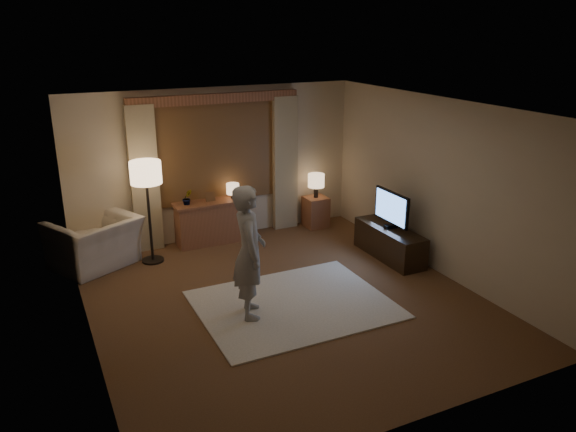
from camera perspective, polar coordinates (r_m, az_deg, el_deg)
room at (r=7.65m, az=-1.89°, el=1.93°), size 5.04×5.54×2.64m
rug at (r=7.61m, az=0.58°, el=-8.97°), size 2.50×2.00×0.02m
sideboard at (r=9.67m, az=-7.75°, el=-0.71°), size 1.20×0.40×0.70m
picture_frame at (r=9.53m, az=-7.87°, el=1.84°), size 0.16×0.02×0.20m
plant at (r=9.40m, az=-10.20°, el=1.81°), size 0.17×0.13×0.30m
table_lamp_sideboard at (r=9.62m, az=-5.63°, el=2.71°), size 0.22×0.22×0.30m
floor_lamp at (r=8.76m, az=-14.22°, el=3.75°), size 0.47×0.47×1.62m
armchair at (r=9.11m, az=-19.04°, el=-2.59°), size 1.54×1.48×0.78m
side_table at (r=10.38m, az=2.83°, el=0.43°), size 0.40×0.40×0.56m
table_lamp_side at (r=10.21m, az=2.88°, el=3.56°), size 0.30×0.30×0.44m
tv_stand at (r=9.14m, az=10.27°, el=-2.68°), size 0.45×1.40×0.50m
tv at (r=8.95m, az=10.48°, el=0.78°), size 0.20×0.83×0.60m
person at (r=7.01m, az=-3.96°, el=-3.66°), size 0.57×0.72×1.72m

